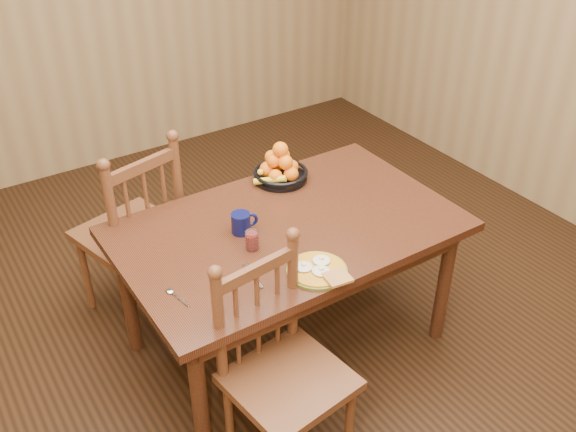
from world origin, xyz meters
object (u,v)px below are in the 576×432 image
dining_table (288,239)px  breakfast_plate (318,270)px  fruit_bowl (280,168)px  chair_near (282,372)px  coffee_mug (242,223)px  chair_far (134,233)px

dining_table → breakfast_plate: size_ratio=5.46×
breakfast_plate → fruit_bowl: size_ratio=1.01×
dining_table → chair_near: chair_near is taller
chair_near → coffee_mug: 0.73m
fruit_bowl → breakfast_plate: bearing=-110.9°
dining_table → chair_near: (-0.39, -0.56, -0.18)m
chair_far → breakfast_plate: 1.16m
chair_far → breakfast_plate: chair_far is taller
coffee_mug → fruit_bowl: fruit_bowl is taller
chair_far → fruit_bowl: 0.84m
coffee_mug → fruit_bowl: 0.52m
chair_far → coffee_mug: bearing=104.0°
dining_table → fruit_bowl: fruit_bowl is taller
breakfast_plate → coffee_mug: coffee_mug is taller
breakfast_plate → coffee_mug: (-0.12, 0.44, 0.04)m
chair_near → fruit_bowl: bearing=50.8°
coffee_mug → dining_table: bearing=-18.1°
breakfast_plate → coffee_mug: size_ratio=2.19×
dining_table → chair_far: (-0.54, 0.67, -0.15)m
dining_table → coffee_mug: size_ratio=11.97×
coffee_mug → chair_near: bearing=-106.3°
chair_far → chair_near: size_ratio=1.06×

